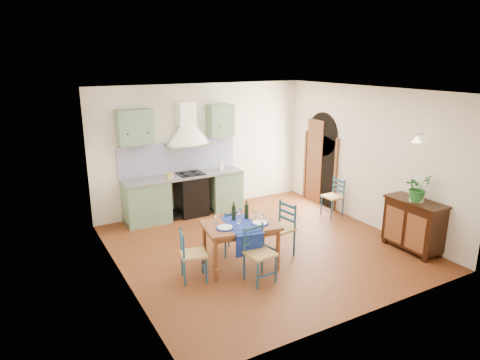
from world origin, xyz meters
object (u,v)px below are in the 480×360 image
at_px(dining_table, 241,229).
at_px(chair_near, 259,253).
at_px(potted_plant, 418,188).
at_px(sideboard, 414,223).

xyz_separation_m(dining_table, chair_near, (0.02, -0.52, -0.22)).
distance_m(chair_near, potted_plant, 3.05).
bearing_deg(potted_plant, dining_table, 162.02).
height_order(chair_near, potted_plant, potted_plant).
relative_size(dining_table, potted_plant, 2.68).
distance_m(chair_near, sideboard, 2.99).
relative_size(chair_near, potted_plant, 1.80).
xyz_separation_m(chair_near, sideboard, (2.95, -0.42, 0.06)).
height_order(dining_table, sideboard, dining_table).
height_order(dining_table, chair_near, dining_table).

